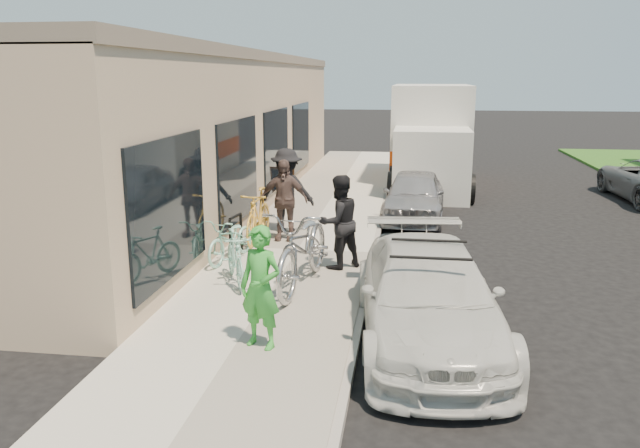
{
  "coord_description": "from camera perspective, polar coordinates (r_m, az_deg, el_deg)",
  "views": [
    {
      "loc": [
        0.19,
        -9.1,
        3.61
      ],
      "look_at": [
        -1.33,
        1.54,
        1.05
      ],
      "focal_mm": 35.0,
      "sensor_mm": 36.0,
      "label": 1
    }
  ],
  "objects": [
    {
      "name": "sedan_silver",
      "position": [
        16.11,
        8.6,
        2.6
      ],
      "size": [
        1.72,
        3.79,
        1.26
      ],
      "primitive_type": "imported",
      "rotation": [
        0.0,
        0.0,
        -0.06
      ],
      "color": "#98989D",
      "rests_on": "ground"
    },
    {
      "name": "bystander_a",
      "position": [
        14.06,
        -3.06,
        3.08
      ],
      "size": [
        1.25,
        0.75,
        1.89
      ],
      "primitive_type": "imported",
      "rotation": [
        0.0,
        0.0,
        3.18
      ],
      "color": "black",
      "rests_on": "sidewalk"
    },
    {
      "name": "sedan_white",
      "position": [
        8.74,
        9.81,
        -6.52
      ],
      "size": [
        2.27,
        4.71,
        1.36
      ],
      "rotation": [
        0.0,
        0.0,
        0.09
      ],
      "color": "silver",
      "rests_on": "ground"
    },
    {
      "name": "curb",
      "position": [
        12.62,
        4.9,
        -2.96
      ],
      "size": [
        0.12,
        34.0,
        0.13
      ],
      "primitive_type": "cube",
      "color": "gray",
      "rests_on": "ground"
    },
    {
      "name": "sandwich_board",
      "position": [
        18.45,
        -3.19,
        3.99
      ],
      "size": [
        0.63,
        0.63,
        0.87
      ],
      "rotation": [
        0.0,
        0.0,
        0.2
      ],
      "color": "black",
      "rests_on": "sidewalk"
    },
    {
      "name": "moving_truck",
      "position": [
        21.43,
        10.05,
        7.47
      ],
      "size": [
        2.62,
        6.77,
        3.31
      ],
      "rotation": [
        0.0,
        0.0,
        -0.01
      ],
      "color": "silver",
      "rests_on": "ground"
    },
    {
      "name": "sidewalk",
      "position": [
        12.79,
        -2.05,
        -2.64
      ],
      "size": [
        3.0,
        34.0,
        0.15
      ],
      "primitive_type": "cube",
      "color": "#B2ADA0",
      "rests_on": "ground"
    },
    {
      "name": "man_standing",
      "position": [
        11.36,
        1.73,
        0.19
      ],
      "size": [
        1.06,
        1.04,
        1.73
      ],
      "primitive_type": "imported",
      "rotation": [
        0.0,
        0.0,
        3.84
      ],
      "color": "black",
      "rests_on": "sidewalk"
    },
    {
      "name": "bike_rack",
      "position": [
        12.4,
        -7.72,
        -0.62
      ],
      "size": [
        0.13,
        0.56,
        0.8
      ],
      "rotation": [
        0.0,
        0.0,
        -0.15
      ],
      "color": "black",
      "rests_on": "sidewalk"
    },
    {
      "name": "cruiser_bike_b",
      "position": [
        12.02,
        -8.12,
        -1.34
      ],
      "size": [
        0.93,
        1.72,
        0.86
      ],
      "primitive_type": "imported",
      "rotation": [
        0.0,
        0.0,
        -0.23
      ],
      "color": "#92DAC2",
      "rests_on": "sidewalk"
    },
    {
      "name": "ground",
      "position": [
        9.79,
        6.52,
        -8.33
      ],
      "size": [
        120.0,
        120.0,
        0.0
      ],
      "primitive_type": "plane",
      "color": "black",
      "rests_on": "ground"
    },
    {
      "name": "tandem_bike",
      "position": [
        10.35,
        -1.47,
        -2.08
      ],
      "size": [
        1.22,
        2.73,
        1.39
      ],
      "primitive_type": "imported",
      "rotation": [
        0.0,
        0.0,
        -0.11
      ],
      "color": "#ACACAF",
      "rests_on": "sidewalk"
    },
    {
      "name": "cruiser_bike_c",
      "position": [
        13.3,
        -5.66,
        0.76
      ],
      "size": [
        0.56,
        1.88,
        1.13
      ],
      "primitive_type": "imported",
      "rotation": [
        0.0,
        0.0,
        -0.02
      ],
      "color": "gold",
      "rests_on": "sidewalk"
    },
    {
      "name": "storefront",
      "position": [
        17.99,
        -9.59,
        8.49
      ],
      "size": [
        3.6,
        20.0,
        4.22
      ],
      "color": "tan",
      "rests_on": "ground"
    },
    {
      "name": "bystander_b",
      "position": [
        13.34,
        -3.35,
        2.21
      ],
      "size": [
        1.03,
        0.44,
        1.75
      ],
      "primitive_type": "imported",
      "rotation": [
        0.0,
        0.0,
        0.02
      ],
      "color": "brown",
      "rests_on": "sidewalk"
    },
    {
      "name": "cruiser_bike_a",
      "position": [
        10.69,
        -7.78,
        -3.07
      ],
      "size": [
        1.02,
        1.54,
        0.9
      ],
      "primitive_type": "imported",
      "rotation": [
        0.0,
        0.0,
        0.44
      ],
      "color": "#92DAC2",
      "rests_on": "sidewalk"
    },
    {
      "name": "woman_rider",
      "position": [
        8.09,
        -5.45,
        -5.8
      ],
      "size": [
        0.69,
        0.57,
        1.62
      ],
      "primitive_type": "imported",
      "rotation": [
        0.0,
        0.0,
        -0.35
      ],
      "color": "green",
      "rests_on": "sidewalk"
    }
  ]
}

